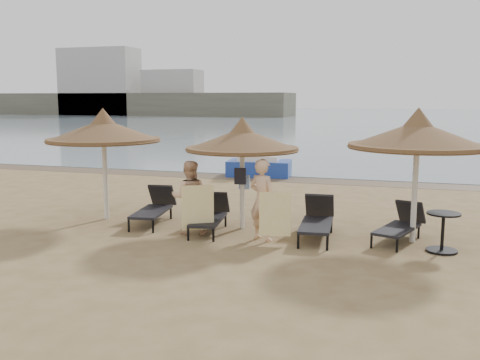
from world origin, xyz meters
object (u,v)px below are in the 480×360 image
object	(u,v)px
lounger_near_left	(211,214)
person_right	(263,193)
lounger_far_left	(155,207)
lounger_far_right	(401,224)
lounger_near_right	(317,219)
side_table	(443,233)
pedal_boat	(258,165)
palapa_left	(103,131)
palapa_center	(242,140)
person_left	(189,192)
palapa_right	(418,135)

from	to	relation	value
lounger_near_left	person_right	world-z (taller)	person_right
lounger_near_left	lounger_far_left	bearing A→B (deg)	159.95
lounger_far_right	lounger_far_left	bearing A→B (deg)	-160.86
lounger_near_left	lounger_near_right	size ratio (longest dim) A/B	0.96
side_table	person_right	bearing A→B (deg)	-176.62
lounger_far_left	lounger_near_left	distance (m)	1.70
lounger_near_right	pedal_boat	bearing A→B (deg)	108.70
palapa_left	pedal_boat	distance (m)	9.17
lounger_near_right	side_table	xyz separation A→B (m)	(2.68, -0.45, -0.02)
palapa_left	side_table	world-z (taller)	palapa_left
palapa_center	side_table	distance (m)	4.94
person_left	palapa_center	bearing A→B (deg)	-156.96
palapa_right	lounger_far_right	world-z (taller)	palapa_right
lounger_near_left	side_table	distance (m)	5.23
palapa_center	lounger_near_left	distance (m)	1.95
person_right	pedal_boat	size ratio (longest dim) A/B	0.80
palapa_center	lounger_far_right	size ratio (longest dim) A/B	1.41
palapa_left	pedal_boat	world-z (taller)	palapa_left
palapa_left	lounger_far_right	xyz separation A→B (m)	(7.44, 0.07, -1.94)
person_right	lounger_far_left	bearing A→B (deg)	6.49
palapa_left	lounger_near_left	bearing A→B (deg)	-6.05
lounger_near_left	palapa_right	bearing A→B (deg)	-3.74
palapa_left	pedal_boat	bearing A→B (deg)	78.81
person_right	pedal_boat	bearing A→B (deg)	-51.93
lounger_far_left	lounger_near_left	xyz separation A→B (m)	(1.66, -0.35, -0.02)
lounger_near_left	side_table	xyz separation A→B (m)	(5.23, -0.29, 0.00)
lounger_near_right	lounger_far_right	size ratio (longest dim) A/B	1.07
person_left	palapa_right	bearing A→B (deg)	172.34
palapa_left	person_right	bearing A→B (deg)	-10.65
lounger_near_left	palapa_left	bearing A→B (deg)	165.93
palapa_right	lounger_near_right	bearing A→B (deg)	-174.70
palapa_center	lounger_far_right	xyz separation A→B (m)	(3.72, -0.01, -1.80)
pedal_boat	lounger_far_right	bearing A→B (deg)	-62.99
palapa_left	palapa_right	bearing A→B (deg)	0.18
lounger_far_right	person_right	xyz separation A→B (m)	(-2.97, -0.91, 0.70)
lounger_far_right	person_right	bearing A→B (deg)	-144.17
pedal_boat	person_right	bearing A→B (deg)	-80.29
palapa_center	lounger_near_right	xyz separation A→B (m)	(1.88, -0.25, -1.76)
lounger_near_right	palapa_center	bearing A→B (deg)	167.85
lounger_near_left	lounger_far_right	world-z (taller)	lounger_near_left
lounger_far_right	palapa_right	bearing A→B (deg)	8.67
palapa_left	lounger_near_left	distance (m)	3.62
person_left	lounger_far_left	bearing A→B (deg)	-48.51
person_right	palapa_center	bearing A→B (deg)	-28.39
lounger_far_right	side_table	bearing A→B (deg)	-20.76
lounger_far_right	palapa_center	bearing A→B (deg)	-161.40
pedal_boat	lounger_near_right	bearing A→B (deg)	-72.86
lounger_near_left	side_table	bearing A→B (deg)	-11.22
lounger_far_right	pedal_boat	distance (m)	10.43
lounger_near_left	lounger_near_right	bearing A→B (deg)	-4.59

